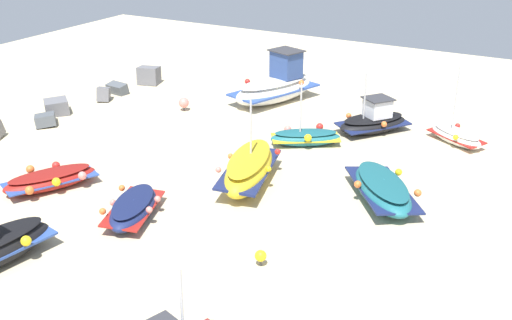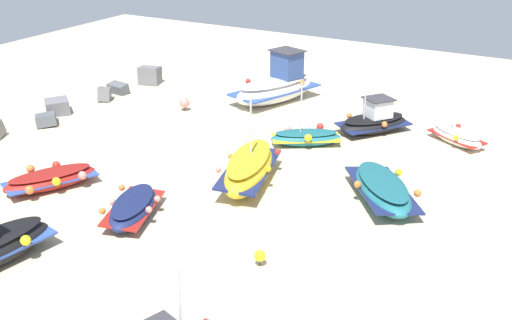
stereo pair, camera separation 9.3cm
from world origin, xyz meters
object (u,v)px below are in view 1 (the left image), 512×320
(mooring_buoy_0, at_px, (261,256))
(mooring_buoy_1, at_px, (184,103))
(fishing_boat_3, at_px, (306,137))
(fishing_boat_8, at_px, (249,169))
(fishing_boat_5, at_px, (276,86))
(fishing_boat_7, at_px, (456,136))
(fishing_boat_2, at_px, (382,189))
(fishing_boat_9, at_px, (133,208))
(fishing_boat_4, at_px, (50,179))
(fishing_boat_0, at_px, (374,121))

(mooring_buoy_0, relative_size, mooring_buoy_1, 0.77)
(fishing_boat_3, bearing_deg, fishing_boat_8, -125.31)
(fishing_boat_3, xyz_separation_m, mooring_buoy_1, (1.28, 7.93, 0.07))
(fishing_boat_5, relative_size, mooring_buoy_1, 7.98)
(fishing_boat_7, distance_m, fishing_boat_8, 10.81)
(fishing_boat_3, xyz_separation_m, fishing_boat_7, (3.68, -6.18, -0.01))
(fishing_boat_2, height_order, fishing_boat_9, fishing_boat_2)
(fishing_boat_7, xyz_separation_m, mooring_buoy_1, (-2.40, 14.11, 0.08))
(fishing_boat_4, height_order, mooring_buoy_1, fishing_boat_4)
(fishing_boat_2, height_order, fishing_boat_8, fishing_boat_8)
(mooring_buoy_1, bearing_deg, fishing_boat_9, -153.38)
(fishing_boat_8, distance_m, mooring_buoy_1, 10.01)
(fishing_boat_2, bearing_deg, fishing_boat_0, 164.81)
(fishing_boat_4, xyz_separation_m, fishing_boat_8, (4.30, -6.83, 0.30))
(fishing_boat_8, xyz_separation_m, fishing_boat_9, (-4.65, 2.25, -0.26))
(fishing_boat_2, height_order, fishing_boat_3, fishing_boat_3)
(fishing_boat_3, bearing_deg, mooring_buoy_0, -105.77)
(fishing_boat_2, xyz_separation_m, fishing_boat_9, (-5.85, 7.53, -0.08))
(fishing_boat_4, relative_size, mooring_buoy_0, 7.08)
(fishing_boat_9, relative_size, mooring_buoy_1, 4.96)
(fishing_boat_9, bearing_deg, fishing_boat_2, -71.58)
(fishing_boat_0, relative_size, mooring_buoy_1, 5.41)
(fishing_boat_0, distance_m, mooring_buoy_0, 13.55)
(fishing_boat_7, bearing_deg, fishing_boat_4, -104.29)
(fishing_boat_5, relative_size, mooring_buoy_0, 10.36)
(fishing_boat_0, distance_m, fishing_boat_2, 7.70)
(fishing_boat_8, xyz_separation_m, mooring_buoy_1, (6.34, 7.75, -0.23))
(fishing_boat_3, relative_size, fishing_boat_5, 0.58)
(mooring_buoy_1, bearing_deg, fishing_boat_0, -78.87)
(fishing_boat_2, bearing_deg, fishing_boat_9, -89.52)
(fishing_boat_3, xyz_separation_m, mooring_buoy_0, (-10.23, -3.23, -0.02))
(fishing_boat_8, xyz_separation_m, mooring_buoy_0, (-5.18, -3.41, -0.32))
(fishing_boat_0, bearing_deg, fishing_boat_5, 108.86)
(fishing_boat_0, bearing_deg, fishing_boat_8, -160.22)
(fishing_boat_2, relative_size, fishing_boat_3, 1.35)
(fishing_boat_3, height_order, fishing_boat_9, fishing_boat_3)
(fishing_boat_0, height_order, fishing_boat_4, fishing_boat_0)
(fishing_boat_8, bearing_deg, fishing_boat_7, 128.76)
(fishing_boat_3, distance_m, fishing_boat_4, 11.69)
(fishing_boat_7, bearing_deg, mooring_buoy_0, -70.93)
(fishing_boat_0, relative_size, fishing_boat_4, 0.99)
(fishing_boat_2, bearing_deg, fishing_boat_5, -171.29)
(fishing_boat_2, xyz_separation_m, fishing_boat_5, (9.11, 9.46, 0.38))
(mooring_buoy_1, bearing_deg, fishing_boat_8, -129.26)
(fishing_boat_2, bearing_deg, mooring_buoy_1, -148.86)
(mooring_buoy_0, bearing_deg, fishing_boat_8, 33.33)
(fishing_boat_4, distance_m, mooring_buoy_0, 10.27)
(fishing_boat_9, bearing_deg, fishing_boat_4, 66.17)
(fishing_boat_3, xyz_separation_m, fishing_boat_8, (-5.05, 0.18, 0.30))
(fishing_boat_8, height_order, mooring_buoy_0, fishing_boat_8)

